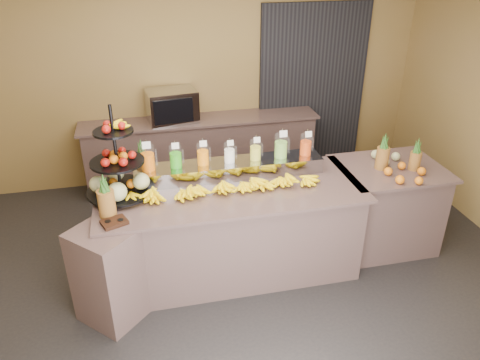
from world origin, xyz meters
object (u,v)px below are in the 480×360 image
object	(u,v)px
condiment_caddy	(114,222)
right_fruit_pile	(401,167)
banana_heap	(221,185)
oven_warmer	(172,106)
pitcher_tray	(230,169)
fruit_stand	(123,173)

from	to	relation	value
condiment_caddy	right_fruit_pile	world-z (taller)	right_fruit_pile
banana_heap	oven_warmer	bearing A→B (deg)	97.54
pitcher_tray	banana_heap	size ratio (longest dim) A/B	1.01
condiment_caddy	oven_warmer	xyz separation A→B (m)	(0.70, 2.32, 0.19)
fruit_stand	oven_warmer	size ratio (longest dim) A/B	1.42
condiment_caddy	right_fruit_pile	bearing A→B (deg)	6.65
oven_warmer	banana_heap	bearing A→B (deg)	-89.94
pitcher_tray	fruit_stand	world-z (taller)	fruit_stand
banana_heap	right_fruit_pile	distance (m)	1.82
fruit_stand	right_fruit_pile	xyz separation A→B (m)	(2.69, -0.16, -0.15)
pitcher_tray	oven_warmer	xyz separation A→B (m)	(-0.40, 1.67, 0.13)
pitcher_tray	banana_heap	distance (m)	0.33
right_fruit_pile	oven_warmer	distance (m)	2.88
pitcher_tray	oven_warmer	bearing A→B (deg)	103.52
oven_warmer	fruit_stand	bearing A→B (deg)	-115.78
right_fruit_pile	banana_heap	bearing A→B (deg)	179.07
fruit_stand	oven_warmer	bearing A→B (deg)	58.15
condiment_caddy	fruit_stand	bearing A→B (deg)	78.61
fruit_stand	pitcher_tray	bearing A→B (deg)	-4.41
right_fruit_pile	oven_warmer	world-z (taller)	oven_warmer
fruit_stand	condiment_caddy	bearing A→B (deg)	-114.93
banana_heap	pitcher_tray	bearing A→B (deg)	64.13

